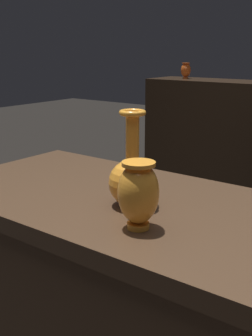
{
  "coord_description": "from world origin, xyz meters",
  "views": [
    {
      "loc": [
        0.76,
        -0.98,
        1.23
      ],
      "look_at": [
        0.04,
        -0.02,
        0.9
      ],
      "focal_mm": 46.28,
      "sensor_mm": 36.0,
      "label": 1
    }
  ],
  "objects": [
    {
      "name": "display_plinth",
      "position": [
        0.0,
        0.0,
        0.4
      ],
      "size": [
        1.2,
        0.64,
        0.8
      ],
      "color": "#422D1E",
      "rests_on": "ground_plane"
    },
    {
      "name": "vase_centerpiece",
      "position": [
        0.07,
        -0.04,
        0.88
      ],
      "size": [
        0.13,
        0.13,
        0.27
      ],
      "color": "orange",
      "rests_on": "display_plinth"
    },
    {
      "name": "vase_tall_behind",
      "position": [
        0.18,
        -0.16,
        0.89
      ],
      "size": [
        0.1,
        0.1,
        0.17
      ],
      "color": "orange",
      "rests_on": "display_plinth"
    },
    {
      "name": "shelf_vase_far_left",
      "position": [
        -1.04,
        2.2,
        1.06
      ],
      "size": [
        0.08,
        0.08,
        0.13
      ],
      "color": "#E55B1E",
      "rests_on": "back_display_shelf"
    }
  ]
}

